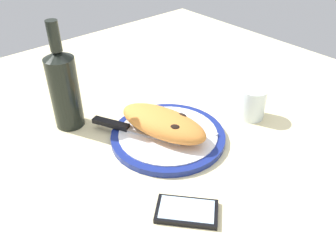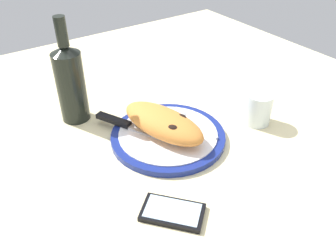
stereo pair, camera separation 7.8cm
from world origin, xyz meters
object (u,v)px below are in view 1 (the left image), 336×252
Objects in this scene: calzone at (163,123)px; wine_bottle at (64,87)px; fork at (187,118)px; smartphone at (187,211)px; plate at (168,136)px; water_glass at (252,105)px; knife at (122,127)px.

calzone is 0.92× the size of wine_bottle.
fork is 1.26× the size of smartphone.
plate is 24.23cm from water_glass.
water_glass is at bearing -117.50° from knife.
wine_bottle is (20.58, 13.82, 6.03)cm from calzone.
fork reaches higher than plate.
knife is 29.14cm from smartphone.
fork is at bearing -132.17° from wine_bottle.
fork is at bearing -86.66° from calzone.
water_glass is (12.82, -35.70, 2.99)cm from smartphone.
calzone reaches higher than smartphone.
wine_bottle is (41.29, 2.03, 10.12)cm from smartphone.
fork is 17.72cm from water_glass.
water_glass is 47.79cm from wine_bottle.
plate is 23.55cm from smartphone.
wine_bottle is (21.44, 14.70, 9.81)cm from plate.
calzone is 24.18cm from smartphone.
wine_bottle is (28.47, 37.72, 7.13)cm from water_glass.
wine_bottle is at bearing 30.37° from knife.
water_glass reaches higher than smartphone.
fork is at bearing 61.68° from water_glass.
smartphone is (-28.58, 5.42, -1.75)cm from knife.
knife reaches higher than fork.
smartphone is at bearing 109.76° from water_glass.
wine_bottle is at bearing 47.83° from fork.
wine_bottle reaches higher than calzone.
plate is 1.02× the size of wine_bottle.
plate is at bearing 100.15° from fork.
water_glass is at bearing -70.24° from smartphone.
smartphone is at bearing 147.45° from plate.
calzone is 1.49× the size of fork.
fork is at bearing -43.56° from smartphone.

